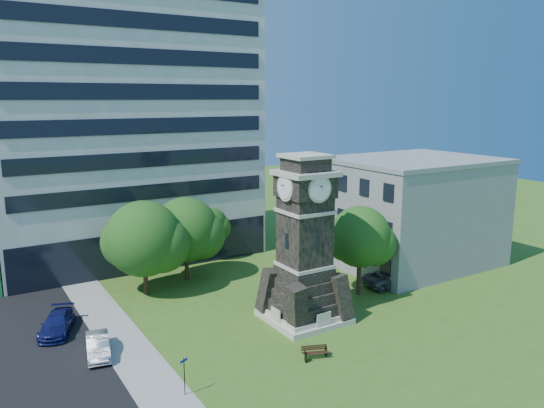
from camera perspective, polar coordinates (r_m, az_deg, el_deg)
ground at (r=37.16m, az=1.33°, el=-14.28°), size 160.00×160.00×0.00m
sidewalk at (r=37.82m, az=-15.63°, el=-14.19°), size 3.00×70.00×0.06m
clock_tower at (r=38.39m, az=3.52°, el=-5.00°), size 5.40×5.40×12.22m
office_tall at (r=56.05m, az=-16.14°, el=9.03°), size 26.20×15.11×28.60m
office_low at (r=53.67m, az=14.78°, el=-0.71°), size 15.20×12.20×10.40m
car_street_mid at (r=36.46m, az=-18.22°, el=-14.28°), size 2.07×4.10×1.29m
car_street_north at (r=40.58m, az=-22.13°, el=-11.84°), size 3.45×4.98×1.34m
car_east_lot at (r=47.56m, az=12.85°, el=-7.76°), size 5.54×3.14×1.46m
park_bench at (r=34.58m, az=4.67°, el=-15.54°), size 1.65×0.44×0.85m
street_sign at (r=30.65m, az=-9.42°, el=-17.44°), size 0.53×0.05×2.22m
tree_nw at (r=44.69m, az=-13.53°, el=-3.86°), size 6.90×6.27×7.91m
tree_nc at (r=47.54m, az=-9.19°, el=-2.96°), size 6.41×5.83×7.54m
tree_ne at (r=53.59m, az=-6.91°, el=-2.28°), size 4.35×3.95×5.64m
tree_east at (r=44.01m, az=9.51°, el=-3.72°), size 5.55×5.04×7.47m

